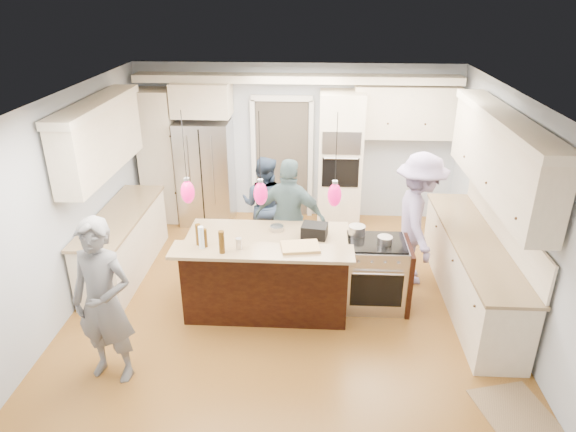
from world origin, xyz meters
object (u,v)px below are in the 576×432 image
refrigerator (206,172)px  island_range (377,273)px  person_far_left (265,205)px  kitchen_island (268,271)px  person_bar_end (103,302)px

refrigerator → island_range: 3.71m
person_far_left → island_range: bearing=151.9°
kitchen_island → person_far_left: 1.56m
kitchen_island → island_range: kitchen_island is taller
kitchen_island → island_range: bearing=3.1°
person_bar_end → person_far_left: bearing=76.1°
island_range → person_bar_end: 3.35m
person_bar_end → kitchen_island: bearing=53.7°
person_bar_end → person_far_left: size_ratio=1.20×
island_range → person_bar_end: (-2.95, -1.52, 0.46)m
kitchen_island → person_bar_end: 2.15m
island_range → refrigerator: bearing=137.4°
island_range → person_far_left: (-1.59, 1.45, 0.31)m
island_range → person_bar_end: size_ratio=0.50×
kitchen_island → person_bar_end: (-1.54, -1.44, 0.43)m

